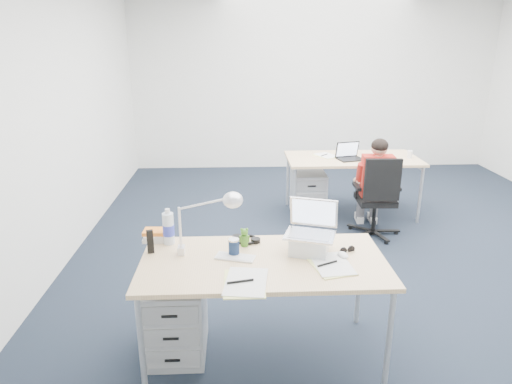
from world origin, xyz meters
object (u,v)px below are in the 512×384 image
cordless_phone (150,242)px  seated_person (374,185)px  desk_far (352,161)px  sunglasses (347,250)px  water_bottle (168,226)px  far_cup (410,154)px  desk_lamp (200,222)px  dark_laptop (351,151)px  silver_laptop (310,229)px  book_stack (156,235)px  desk_near (263,267)px  headphones (246,239)px  wireless_keyboard (235,257)px  can_koozie (234,247)px  office_chair (375,213)px  drawer_pedestal_near (176,316)px  computer_mouse (343,255)px  drawer_pedestal_far (308,193)px  bear_figurine (244,237)px

cordless_phone → seated_person: bearing=28.4°
desk_far → sunglasses: bearing=-104.8°
water_bottle → far_cup: water_bottle is taller
desk_lamp → far_cup: 3.46m
seated_person → dark_laptop: 0.54m
silver_laptop → desk_lamp: (-0.72, 0.02, 0.05)m
book_stack → far_cup: bearing=40.4°
water_bottle → sunglasses: bearing=-9.3°
desk_near → book_stack: (-0.75, 0.35, 0.09)m
desk_far → headphones: headphones is taller
desk_far → seated_person: size_ratio=1.46×
wireless_keyboard → sunglasses: bearing=20.8°
silver_laptop → can_koozie: size_ratio=2.93×
office_chair → seated_person: bearing=88.6°
office_chair → drawer_pedestal_near: (-1.97, -1.92, 0.01)m
sunglasses → silver_laptop: bearing=158.3°
far_cup → sunglasses: bearing=-118.3°
can_koozie → computer_mouse: bearing=-5.4°
cordless_phone → desk_near: bearing=-25.9°
office_chair → water_bottle: water_bottle is taller
seated_person → silver_laptop: (-1.06, -2.06, 0.35)m
desk_near → dark_laptop: 2.86m
office_chair → headphones: office_chair is taller
headphones → desk_lamp: size_ratio=0.47×
far_cup → drawer_pedestal_near: bearing=-134.7°
can_koozie → wireless_keyboard: bearing=-79.5°
drawer_pedestal_far → computer_mouse: bearing=-94.3°
desk_lamp → far_cup: bearing=40.9°
desk_near → sunglasses: bearing=9.3°
desk_near → drawer_pedestal_far: size_ratio=2.91×
can_koozie → desk_lamp: (-0.22, 0.04, 0.17)m
seated_person → sunglasses: size_ratio=9.20×
dark_laptop → can_koozie: bearing=-133.5°
wireless_keyboard → dark_laptop: 2.91m
desk_far → office_chair: office_chair is taller
dark_laptop → far_cup: size_ratio=3.30×
office_chair → far_cup: bearing=50.1°
drawer_pedestal_near → far_cup: bearing=45.3°
can_koozie → far_cup: 3.34m
seated_person → headphones: (-1.48, -1.85, 0.20)m
office_chair → headphones: 2.29m
desk_near → sunglasses: size_ratio=13.47×
office_chair → wireless_keyboard: bearing=-126.6°
seated_person → desk_lamp: (-1.79, -2.03, 0.40)m
wireless_keyboard → desk_lamp: bearing=176.9°
water_bottle → cordless_phone: water_bottle is taller
bear_figurine → cordless_phone: (-0.63, -0.08, 0.01)m
drawer_pedestal_far → can_koozie: size_ratio=4.68×
seated_person → bear_figurine: (-1.50, -1.93, 0.25)m
silver_laptop → book_stack: silver_laptop is taller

